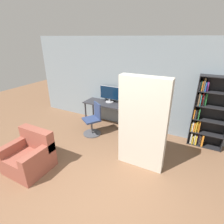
{
  "coord_description": "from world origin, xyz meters",
  "views": [
    {
      "loc": [
        1.33,
        -1.55,
        2.67
      ],
      "look_at": [
        -0.4,
        1.78,
        1.05
      ],
      "focal_mm": 28.0,
      "sensor_mm": 36.0,
      "label": 1
    }
  ],
  "objects": [
    {
      "name": "desk",
      "position": [
        -1.22,
        2.95,
        0.64
      ],
      "size": [
        1.42,
        0.56,
        0.75
      ],
      "color": "#2D2D33",
      "rests_on": "ground"
    },
    {
      "name": "ground_plane",
      "position": [
        0.0,
        0.0,
        0.0
      ],
      "size": [
        16.0,
        16.0,
        0.0
      ],
      "primitive_type": "plane",
      "color": "brown"
    },
    {
      "name": "bookshelf",
      "position": [
        1.59,
        3.11,
        0.85
      ],
      "size": [
        0.81,
        0.32,
        1.85
      ],
      "color": "black",
      "rests_on": "ground"
    },
    {
      "name": "monitor",
      "position": [
        -1.16,
        3.09,
        1.02
      ],
      "size": [
        0.66,
        0.25,
        0.52
      ],
      "color": "#B7B7BC",
      "rests_on": "desk"
    },
    {
      "name": "wall_back",
      "position": [
        0.0,
        3.27,
        1.35
      ],
      "size": [
        8.0,
        0.06,
        2.7
      ],
      "color": "gray",
      "rests_on": "ground"
    },
    {
      "name": "armchair",
      "position": [
        -1.66,
        0.37,
        0.32
      ],
      "size": [
        0.85,
        0.8,
        0.85
      ],
      "color": "#934C3D",
      "rests_on": "ground"
    },
    {
      "name": "office_chair",
      "position": [
        -1.25,
        2.25,
        0.39
      ],
      "size": [
        0.61,
        0.61,
        0.95
      ],
      "color": "#4C4C51",
      "rests_on": "ground"
    },
    {
      "name": "mattress_near",
      "position": [
        0.43,
        1.55,
        1.01
      ],
      "size": [
        0.99,
        0.28,
        2.02
      ],
      "color": "beige",
      "rests_on": "ground"
    }
  ]
}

